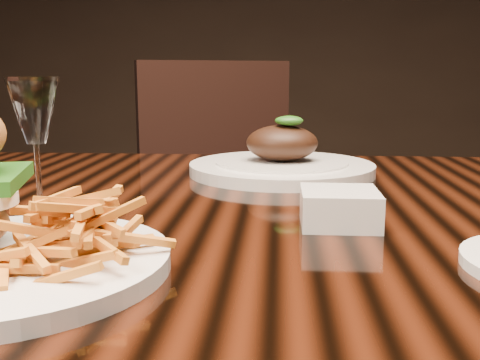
# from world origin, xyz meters

# --- Properties ---
(dining_table) EXTENTS (1.60, 0.90, 0.75)m
(dining_table) POSITION_xyz_m (0.00, 0.00, 0.67)
(dining_table) COLOR black
(dining_table) RESTS_ON ground
(ramekin) EXTENTS (0.11, 0.11, 0.04)m
(ramekin) POSITION_xyz_m (0.11, -0.08, 0.77)
(ramekin) COLOR silver
(ramekin) RESTS_ON dining_table
(wine_glass) EXTENTS (0.06, 0.06, 0.16)m
(wine_glass) POSITION_xyz_m (-0.23, -0.07, 0.87)
(wine_glass) COLOR white
(wine_glass) RESTS_ON dining_table
(far_dish) EXTENTS (0.30, 0.30, 0.10)m
(far_dish) POSITION_xyz_m (0.05, 0.23, 0.77)
(far_dish) COLOR silver
(far_dish) RESTS_ON dining_table
(chair_far) EXTENTS (0.60, 0.61, 0.95)m
(chair_far) POSITION_xyz_m (-0.11, 0.88, 0.54)
(chair_far) COLOR black
(chair_far) RESTS_ON ground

